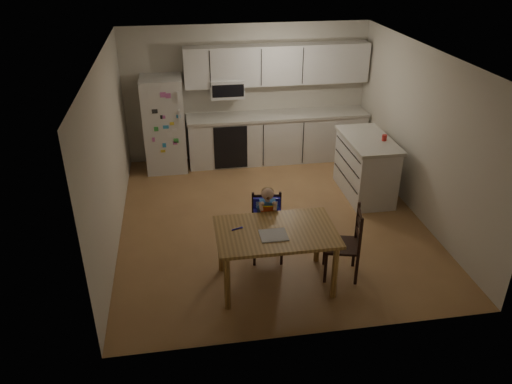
{
  "coord_description": "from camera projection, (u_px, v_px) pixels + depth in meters",
  "views": [
    {
      "loc": [
        -1.27,
        -6.47,
        3.92
      ],
      "look_at": [
        -0.38,
        -0.95,
        0.99
      ],
      "focal_mm": 35.0,
      "sensor_mm": 36.0,
      "label": 1
    }
  ],
  "objects": [
    {
      "name": "room",
      "position": [
        266.0,
        131.0,
        7.5
      ],
      "size": [
        4.52,
        5.01,
        2.51
      ],
      "color": "#986B41",
      "rests_on": "ground"
    },
    {
      "name": "refrigerator",
      "position": [
        164.0,
        124.0,
        8.93
      ],
      "size": [
        0.72,
        0.7,
        1.7
      ],
      "primitive_type": "cube",
      "color": "silver",
      "rests_on": "ground"
    },
    {
      "name": "kitchen_run",
      "position": [
        276.0,
        115.0,
        9.28
      ],
      "size": [
        3.37,
        0.62,
        2.15
      ],
      "color": "silver",
      "rests_on": "ground"
    },
    {
      "name": "kitchen_island",
      "position": [
        365.0,
        166.0,
        8.16
      ],
      "size": [
        0.71,
        1.35,
        0.99
      ],
      "color": "silver",
      "rests_on": "ground"
    },
    {
      "name": "red_cup",
      "position": [
        384.0,
        138.0,
        7.83
      ],
      "size": [
        0.08,
        0.08,
        0.09
      ],
      "primitive_type": "cylinder",
      "color": "red",
      "rests_on": "kitchen_island"
    },
    {
      "name": "dining_table",
      "position": [
        276.0,
        238.0,
        5.96
      ],
      "size": [
        1.44,
        0.92,
        0.77
      ],
      "color": "brown",
      "rests_on": "ground"
    },
    {
      "name": "napkin",
      "position": [
        273.0,
        235.0,
        5.81
      ],
      "size": [
        0.32,
        0.28,
        0.01
      ],
      "primitive_type": "cube",
      "color": "#B7B8BD",
      "rests_on": "dining_table"
    },
    {
      "name": "toddler_spoon",
      "position": [
        236.0,
        229.0,
        5.93
      ],
      "size": [
        0.12,
        0.06,
        0.02
      ],
      "primitive_type": "cylinder",
      "rotation": [
        0.0,
        1.57,
        0.35
      ],
      "color": "#2925C1",
      "rests_on": "dining_table"
    },
    {
      "name": "chair_booster",
      "position": [
        267.0,
        215.0,
        6.51
      ],
      "size": [
        0.44,
        0.44,
        1.05
      ],
      "rotation": [
        0.0,
        0.0,
        -0.11
      ],
      "color": "black",
      "rests_on": "ground"
    },
    {
      "name": "chair_side",
      "position": [
        350.0,
        239.0,
        6.18
      ],
      "size": [
        0.51,
        0.51,
        0.95
      ],
      "rotation": [
        0.0,
        0.0,
        -1.82
      ],
      "color": "black",
      "rests_on": "ground"
    }
  ]
}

